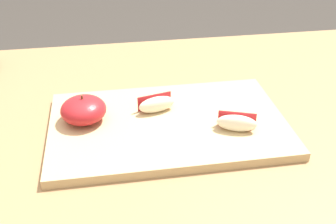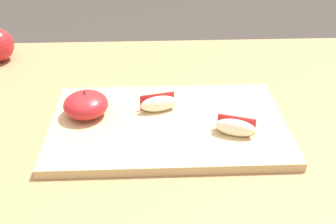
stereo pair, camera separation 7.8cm
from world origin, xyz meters
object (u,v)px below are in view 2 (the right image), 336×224
at_px(cutting_board, 168,125).
at_px(apple_wedge_right, 235,127).
at_px(apple_half_skin_up, 86,105).
at_px(apple_wedge_near_knife, 159,104).

distance_m(cutting_board, apple_wedge_right, 0.13).
bearing_deg(cutting_board, apple_half_skin_up, 170.13).
bearing_deg(apple_half_skin_up, apple_wedge_right, -15.83).
relative_size(apple_wedge_near_knife, apple_wedge_right, 1.00).
bearing_deg(cutting_board, apple_wedge_near_knife, 113.73).
height_order(apple_half_skin_up, apple_wedge_near_knife, apple_half_skin_up).
bearing_deg(apple_half_skin_up, apple_wedge_near_knife, 4.38).
xyz_separation_m(apple_half_skin_up, apple_wedge_near_knife, (0.14, 0.01, -0.01)).
distance_m(cutting_board, apple_half_skin_up, 0.16).
xyz_separation_m(cutting_board, apple_wedge_near_knife, (-0.02, 0.04, 0.03)).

